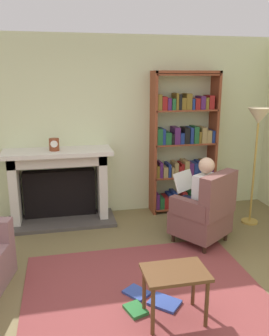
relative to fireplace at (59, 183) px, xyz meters
name	(u,v)px	position (x,y,z in m)	size (l,w,h in m)	color
ground	(151,308)	(0.80, -2.30, -0.58)	(14.00, 14.00, 0.00)	olive
back_wall	(110,127)	(0.80, 0.25, 0.77)	(5.60, 0.10, 2.70)	beige
area_rug	(143,289)	(0.80, -2.00, -0.57)	(2.40, 1.80, 0.01)	brown
fireplace	(59,183)	(0.00, 0.00, 0.00)	(1.57, 0.64, 1.10)	#4C4742
mantel_clock	(54,145)	(-0.04, -0.10, 0.60)	(0.14, 0.14, 0.17)	brown
bookshelf	(184,147)	(1.93, 0.03, 0.46)	(1.02, 0.32, 2.19)	brown
armchair_reading	(205,212)	(1.82, -1.15, -0.16)	(0.88, 0.87, 0.97)	#331E14
seated_reader	(198,196)	(1.75, -1.05, 0.04)	(0.55, 0.59, 1.14)	white
side_table	(175,279)	(0.96, -2.50, -0.17)	(0.56, 0.39, 0.49)	brown
scattered_books	(148,302)	(0.78, -2.24, -0.55)	(0.58, 0.54, 0.03)	#334CA5
floor_lamp	(258,127)	(2.74, -0.68, 0.85)	(0.32, 0.32, 1.69)	#B7933F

